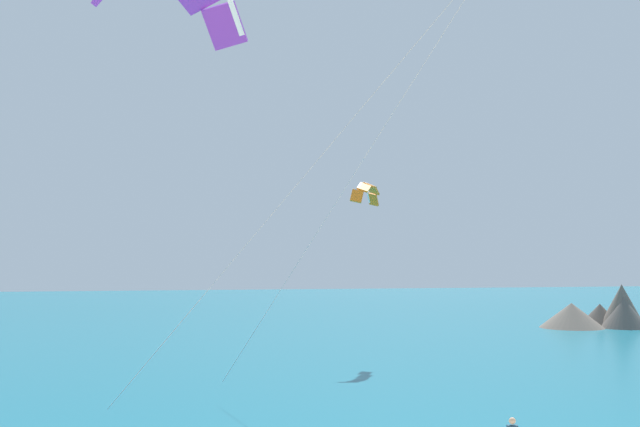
{
  "coord_description": "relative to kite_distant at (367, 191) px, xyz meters",
  "views": [
    {
      "loc": [
        -13.91,
        -12.94,
        7.08
      ],
      "look_at": [
        -8.97,
        14.59,
        8.43
      ],
      "focal_mm": 44.42,
      "sensor_mm": 36.0,
      "label": 1
    }
  ],
  "objects": [
    {
      "name": "kite_distant",
      "position": [
        0.0,
        0.0,
        0.0
      ],
      "size": [
        2.64,
        3.69,
        1.49
      ],
      "color": "orange"
    },
    {
      "name": "sea",
      "position": [
        1.87,
        33.67,
        -10.89
      ],
      "size": [
        200.0,
        120.0,
        0.2
      ],
      "primitive_type": "cube",
      "color": "#146075",
      "rests_on": "ground"
    },
    {
      "name": "headland_right",
      "position": [
        25.89,
        16.67,
        -9.49
      ],
      "size": [
        10.0,
        6.56,
        4.11
      ],
      "color": "#56514C",
      "rests_on": "ground"
    }
  ]
}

